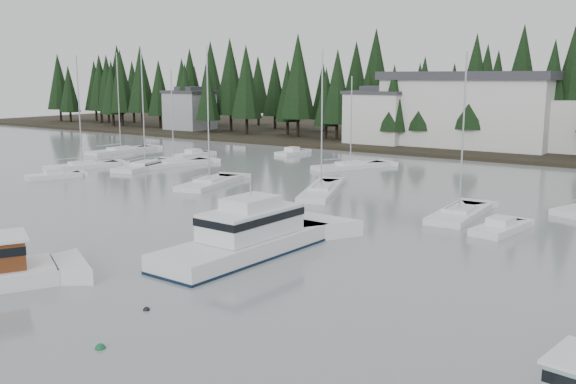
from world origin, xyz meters
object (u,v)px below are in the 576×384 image
object	(u,v)px
sailboat_4	(321,192)
sailboat_8	(174,165)
sailboat_5	(459,216)
cabin_cruiser_center	(247,241)
sailboat_1	(83,167)
harbor_inn	(482,111)
runabout_1	(500,230)
runabout_3	(292,153)
house_far_west	(190,109)
runabout_0	(54,177)
sailboat_10	(121,152)
sailboat_7	(210,185)
runabout_4	(193,156)
sailboat_12	(145,167)
house_west	(379,116)
sailboat_0	(350,168)

from	to	relation	value
sailboat_4	sailboat_8	bearing A→B (deg)	55.27
sailboat_4	sailboat_5	distance (m)	14.41
cabin_cruiser_center	sailboat_1	bearing A→B (deg)	67.83
harbor_inn	cabin_cruiser_center	world-z (taller)	harbor_inn
runabout_1	runabout_3	distance (m)	47.18
house_far_west	sailboat_5	xyz separation A→B (m)	(70.78, -44.18, -4.33)
sailboat_8	runabout_0	xyz separation A→B (m)	(-3.41, -14.45, 0.07)
harbor_inn	sailboat_10	world-z (taller)	sailboat_10
sailboat_1	runabout_0	xyz separation A→B (m)	(3.97, -6.71, 0.05)
runabout_3	runabout_0	bearing A→B (deg)	166.34
sailboat_10	sailboat_5	bearing A→B (deg)	-104.05
runabout_0	sailboat_8	bearing A→B (deg)	6.33
harbor_inn	cabin_cruiser_center	distance (m)	63.93
sailboat_10	sailboat_8	bearing A→B (deg)	-109.17
sailboat_1	sailboat_5	size ratio (longest dim) A/B	1.04
sailboat_5	runabout_1	distance (m)	5.10
cabin_cruiser_center	sailboat_8	distance (m)	41.17
sailboat_7	sailboat_10	bearing A→B (deg)	51.05
sailboat_5	runabout_4	world-z (taller)	sailboat_5
sailboat_5	sailboat_8	size ratio (longest dim) A/B	1.09
cabin_cruiser_center	runabout_0	world-z (taller)	cabin_cruiser_center
sailboat_12	runabout_3	size ratio (longest dim) A/B	2.69
sailboat_1	sailboat_12	size ratio (longest dim) A/B	0.94
harbor_inn	cabin_cruiser_center	size ratio (longest dim) A/B	2.30
runabout_0	runabout_3	xyz separation A→B (m)	(8.77, 31.99, 0.00)
runabout_4	runabout_1	bearing A→B (deg)	-106.57
sailboat_4	sailboat_12	size ratio (longest dim) A/B	0.94
runabout_4	sailboat_12	bearing A→B (deg)	-161.12
sailboat_1	sailboat_5	world-z (taller)	sailboat_1
cabin_cruiser_center	runabout_4	bearing A→B (deg)	49.57
house_west	sailboat_4	distance (m)	42.54
sailboat_12	house_west	bearing A→B (deg)	-31.56
runabout_3	sailboat_1	bearing A→B (deg)	154.92
house_far_west	sailboat_4	xyz separation A→B (m)	(56.58, -41.70, -4.34)
sailboat_10	runabout_1	xyz separation A→B (m)	(59.07, -16.45, 0.06)
harbor_inn	sailboat_4	distance (m)	43.42
harbor_inn	runabout_3	bearing A→B (deg)	-134.59
house_west	sailboat_1	size ratio (longest dim) A/B	0.70
house_far_west	runabout_0	world-z (taller)	house_far_west
runabout_4	cabin_cruiser_center	bearing A→B (deg)	-127.68
house_west	runabout_3	xyz separation A→B (m)	(-4.72, -16.71, -4.52)
house_west	harbor_inn	distance (m)	15.45
sailboat_4	runabout_0	world-z (taller)	sailboat_4
sailboat_1	sailboat_12	distance (m)	7.43
house_west	sailboat_0	world-z (taller)	sailboat_0
sailboat_5	runabout_3	bearing A→B (deg)	49.53
house_west	cabin_cruiser_center	size ratio (longest dim) A/B	0.74
house_west	sailboat_1	distance (m)	45.70
harbor_inn	sailboat_12	world-z (taller)	sailboat_12
cabin_cruiser_center	runabout_0	size ratio (longest dim) A/B	2.15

